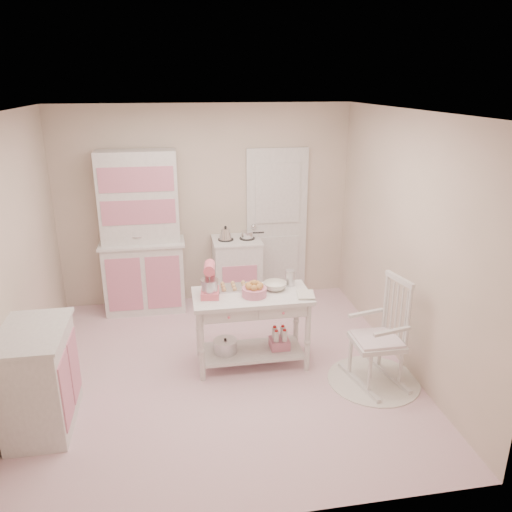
{
  "coord_description": "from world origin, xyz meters",
  "views": [
    {
      "loc": [
        -0.42,
        -4.5,
        2.86
      ],
      "look_at": [
        0.45,
        0.6,
        1.03
      ],
      "focal_mm": 35.0,
      "sensor_mm": 36.0,
      "label": 1
    }
  ],
  "objects": [
    {
      "name": "mixing_bowl",
      "position": [
        0.58,
        0.18,
        0.84
      ],
      "size": [
        0.24,
        0.24,
        0.08
      ],
      "primitive_type": "imported",
      "color": "silver",
      "rests_on": "work_table"
    },
    {
      "name": "room_shell",
      "position": [
        0.0,
        0.0,
        1.65
      ],
      "size": [
        3.84,
        3.84,
        2.62
      ],
      "color": "#C87D95",
      "rests_on": "ground"
    },
    {
      "name": "lace_rug",
      "position": [
        1.47,
        -0.44,
        0.01
      ],
      "size": [
        0.92,
        0.92,
        0.01
      ],
      "primitive_type": "cylinder",
      "color": "white",
      "rests_on": "ground"
    },
    {
      "name": "base_cabinet",
      "position": [
        -1.63,
        -0.6,
        0.46
      ],
      "size": [
        0.54,
        0.84,
        0.92
      ],
      "primitive_type": "cube",
      "color": "white",
      "rests_on": "ground"
    },
    {
      "name": "stove",
      "position": [
        0.36,
        1.61,
        0.46
      ],
      "size": [
        0.62,
        0.57,
        0.92
      ],
      "primitive_type": "cube",
      "color": "white",
      "rests_on": "ground"
    },
    {
      "name": "work_table",
      "position": [
        0.32,
        0.1,
        0.4
      ],
      "size": [
        1.2,
        0.6,
        0.8
      ],
      "primitive_type": "cube",
      "color": "white",
      "rests_on": "ground"
    },
    {
      "name": "rocking_chair",
      "position": [
        1.47,
        -0.44,
        0.55
      ],
      "size": [
        0.63,
        0.81,
        1.1
      ],
      "primitive_type": "cube",
      "rotation": [
        0.0,
        0.0,
        0.22
      ],
      "color": "white",
      "rests_on": "ground"
    },
    {
      "name": "stand_mixer",
      "position": [
        -0.1,
        0.12,
        0.97
      ],
      "size": [
        0.23,
        0.3,
        0.34
      ],
      "primitive_type": "cube",
      "rotation": [
        0.0,
        0.0,
        -0.12
      ],
      "color": "#EE6477",
      "rests_on": "work_table"
    },
    {
      "name": "recipe_book",
      "position": [
        0.77,
        -0.02,
        0.81
      ],
      "size": [
        0.2,
        0.25,
        0.02
      ],
      "primitive_type": "imported",
      "rotation": [
        0.0,
        0.0,
        -0.16
      ],
      "color": "silver",
      "rests_on": "work_table"
    },
    {
      "name": "door",
      "position": [
        0.95,
        1.87,
        1.02
      ],
      "size": [
        0.82,
        0.05,
        2.04
      ],
      "primitive_type": "cube",
      "color": "white",
      "rests_on": "ground"
    },
    {
      "name": "metal_pitcher",
      "position": [
        0.76,
        0.26,
        0.89
      ],
      "size": [
        0.1,
        0.1,
        0.17
      ],
      "primitive_type": "cylinder",
      "color": "silver",
      "rests_on": "work_table"
    },
    {
      "name": "cookie_tray",
      "position": [
        0.17,
        0.28,
        0.81
      ],
      "size": [
        0.34,
        0.24,
        0.02
      ],
      "primitive_type": "cube",
      "color": "silver",
      "rests_on": "work_table"
    },
    {
      "name": "hutch",
      "position": [
        -0.84,
        1.66,
        1.04
      ],
      "size": [
        1.06,
        0.5,
        2.08
      ],
      "primitive_type": "cube",
      "color": "white",
      "rests_on": "ground"
    },
    {
      "name": "bread_basket",
      "position": [
        0.34,
        0.05,
        0.85
      ],
      "size": [
        0.25,
        0.25,
        0.09
      ],
      "primitive_type": "cylinder",
      "color": "#D37993",
      "rests_on": "work_table"
    }
  ]
}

